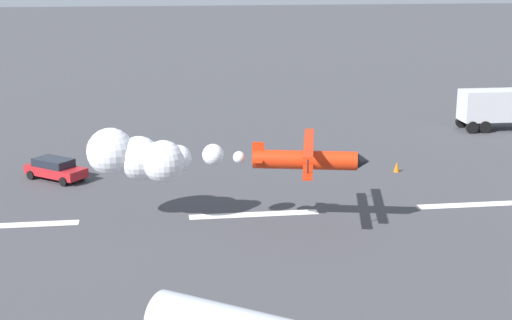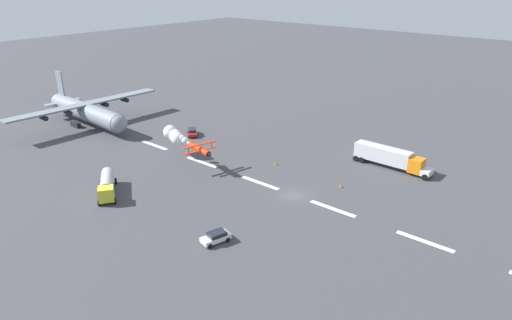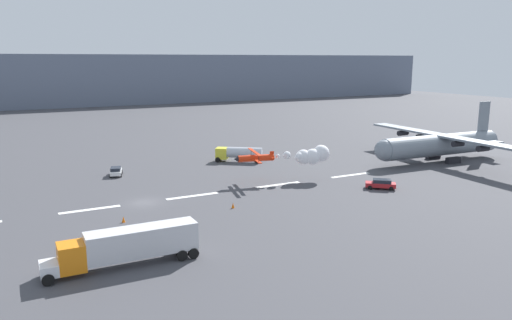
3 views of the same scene
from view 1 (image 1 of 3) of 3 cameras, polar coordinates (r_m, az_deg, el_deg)
runway_stripe_4 at (r=50.57m, az=16.49°, el=-3.23°), size 8.00×0.90×0.01m
runway_stripe_5 at (r=46.63m, az=-0.15°, el=-4.13°), size 8.00×0.90×0.01m
runway_stripe_6 at (r=47.08m, az=-18.09°, el=-4.71°), size 8.00×0.90×0.01m
stunt_biplane_red at (r=44.19m, az=-7.19°, el=0.23°), size 16.13×7.34×3.15m
followme_car_yellow at (r=55.60m, az=-14.93°, el=-0.62°), size 4.69×4.28×1.52m
traffic_cone_far at (r=56.77m, az=10.58°, el=-0.51°), size 0.44×0.44×0.75m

